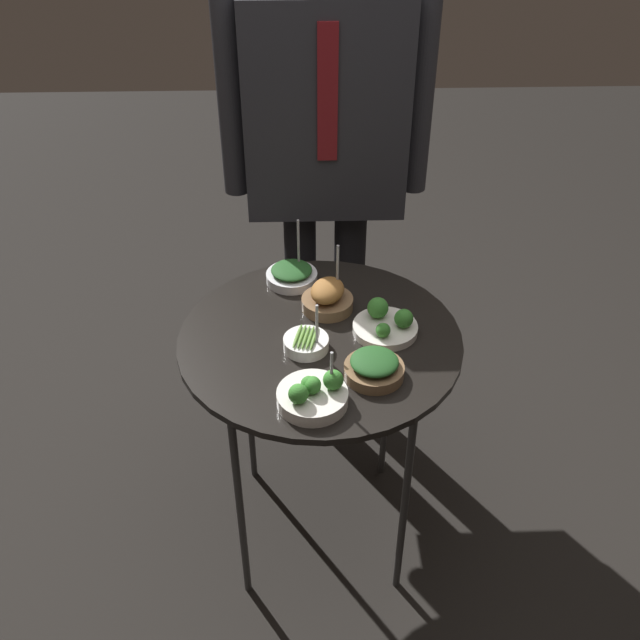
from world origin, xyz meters
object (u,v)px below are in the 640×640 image
object	(u,v)px
serving_cart	(320,352)
bowl_broccoli_front_left	(386,324)
bowl_roast_near_rim	(327,297)
bowl_broccoli_back_left	(313,394)
bowl_spinach_mid_right	(374,367)
bowl_asparagus_center	(306,343)
waiter_figure	(326,133)
bowl_spinach_front_center	(292,275)

from	to	relation	value
serving_cart	bowl_broccoli_front_left	world-z (taller)	bowl_broccoli_front_left
bowl_roast_near_rim	bowl_broccoli_back_left	bearing A→B (deg)	-97.32
serving_cart	bowl_broccoli_back_left	size ratio (longest dim) A/B	4.70
bowl_roast_near_rim	bowl_spinach_mid_right	world-z (taller)	bowl_roast_near_rim
bowl_asparagus_center	bowl_broccoli_front_left	xyz separation A→B (m)	(0.20, 0.06, 0.00)
bowl_broccoli_back_left	bowl_broccoli_front_left	bearing A→B (deg)	53.72
bowl_roast_near_rim	bowl_broccoli_front_left	bearing A→B (deg)	-35.54
serving_cart	waiter_figure	xyz separation A→B (m)	(0.03, 0.57, 0.35)
bowl_roast_near_rim	bowl_broccoli_front_left	world-z (taller)	bowl_roast_near_rim
serving_cart	bowl_broccoli_front_left	bearing A→B (deg)	5.77
serving_cart	bowl_roast_near_rim	size ratio (longest dim) A/B	4.27
bowl_broccoli_front_left	bowl_spinach_front_center	distance (m)	0.33
bowl_roast_near_rim	waiter_figure	distance (m)	0.52
bowl_spinach_mid_right	waiter_figure	world-z (taller)	waiter_figure
bowl_broccoli_front_left	serving_cart	bearing A→B (deg)	-174.23
bowl_spinach_mid_right	bowl_roast_near_rim	bearing A→B (deg)	109.66
bowl_asparagus_center	bowl_spinach_front_center	xyz separation A→B (m)	(-0.03, 0.30, 0.00)
serving_cart	bowl_broccoli_front_left	distance (m)	0.18
bowl_broccoli_front_left	bowl_broccoli_back_left	distance (m)	0.32
bowl_asparagus_center	bowl_broccoli_back_left	xyz separation A→B (m)	(0.01, -0.19, 0.01)
waiter_figure	bowl_asparagus_center	bearing A→B (deg)	-96.40
bowl_broccoli_front_left	waiter_figure	world-z (taller)	waiter_figure
serving_cart	bowl_broccoli_back_left	world-z (taller)	bowl_broccoli_back_left
serving_cart	bowl_spinach_front_center	distance (m)	0.27
bowl_spinach_front_center	waiter_figure	world-z (taller)	waiter_figure
bowl_asparagus_center	bowl_broccoli_front_left	size ratio (longest dim) A/B	0.86
bowl_broccoli_front_left	bowl_spinach_front_center	bearing A→B (deg)	135.35
bowl_broccoli_back_left	bowl_roast_near_rim	bearing A→B (deg)	82.68
bowl_broccoli_back_left	bowl_spinach_front_center	bearing A→B (deg)	95.48
bowl_broccoli_front_left	waiter_figure	size ratio (longest dim) A/B	0.10
waiter_figure	bowl_roast_near_rim	bearing A→B (deg)	-91.44
waiter_figure	bowl_broccoli_back_left	bearing A→B (deg)	-94.04
bowl_asparagus_center	bowl_broccoli_front_left	bearing A→B (deg)	17.78
bowl_asparagus_center	bowl_broccoli_back_left	bearing A→B (deg)	-86.39
bowl_broccoli_front_left	bowl_broccoli_back_left	bearing A→B (deg)	-126.28
serving_cart	bowl_roast_near_rim	distance (m)	0.15
bowl_roast_near_rim	bowl_spinach_front_center	world-z (taller)	bowl_roast_near_rim
bowl_broccoli_back_left	bowl_spinach_front_center	distance (m)	0.49
bowl_asparagus_center	bowl_spinach_mid_right	world-z (taller)	bowl_asparagus_center
bowl_spinach_front_center	bowl_roast_near_rim	bearing A→B (deg)	-54.59
bowl_spinach_mid_right	bowl_broccoli_front_left	bearing A→B (deg)	74.95
serving_cart	bowl_broccoli_back_left	xyz separation A→B (m)	(-0.02, -0.24, 0.08)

